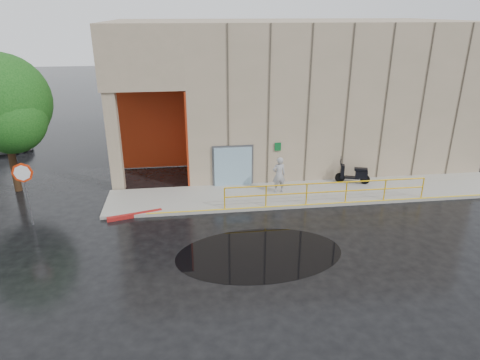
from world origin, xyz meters
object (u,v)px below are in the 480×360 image
object	(u,v)px
red_curb	(135,215)
tree_near	(3,107)
person	(279,175)
scooter	(354,169)
stop_sign	(24,181)

from	to	relation	value
red_curb	tree_near	xyz separation A→B (m)	(-6.02, 3.67, 4.24)
person	red_curb	bearing A→B (deg)	5.58
person	red_curb	distance (m)	7.08
red_curb	scooter	bearing A→B (deg)	11.59
scooter	tree_near	world-z (taller)	tree_near
person	tree_near	bearing A→B (deg)	-16.78
scooter	red_curb	size ratio (longest dim) A/B	0.75
stop_sign	tree_near	distance (m)	4.82
scooter	red_curb	world-z (taller)	scooter
person	tree_near	xyz separation A→B (m)	(-12.85, 2.06, 3.28)
person	scooter	bearing A→B (deg)	-178.90
red_curb	tree_near	bearing A→B (deg)	148.63
person	stop_sign	distance (m)	11.29
person	stop_sign	xyz separation A→B (m)	(-11.10, -1.79, 0.97)
person	scooter	distance (m)	4.12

